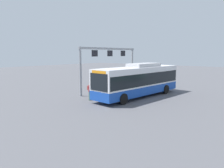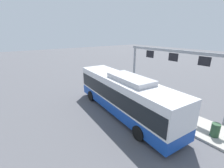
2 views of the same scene
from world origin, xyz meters
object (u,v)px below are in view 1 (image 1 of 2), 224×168
Objects in this scene: bus_main at (139,79)px; person_boarding at (90,91)px; person_waiting_near at (92,89)px; trash_bin at (147,83)px.

bus_main is 6.85× the size of person_boarding.
bus_main is 4.98m from person_waiting_near.
bus_main reaches higher than person_boarding.
person_waiting_near is at bearing -38.33° from bus_main.
trash_bin is at bearing -152.12° from bus_main.
bus_main is 5.31m from person_boarding.
bus_main is 6.76m from trash_bin.
trash_bin is at bearing 106.57° from person_boarding.
trash_bin is (-6.13, -2.58, -1.20)m from bus_main.
person_boarding is 1.14m from person_waiting_near.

